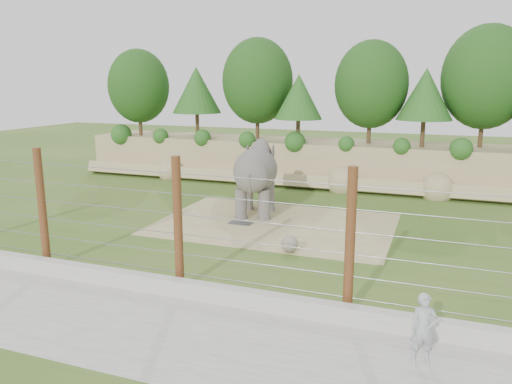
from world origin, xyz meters
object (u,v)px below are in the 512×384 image
(barrier_fence, at_px, (178,224))
(stone_ball, at_px, (290,244))
(elephant, at_px, (255,180))
(zookeeper, at_px, (424,328))

(barrier_fence, bearing_deg, stone_ball, 62.87)
(elephant, bearing_deg, stone_ball, -68.03)
(elephant, xyz_separation_m, zookeeper, (7.81, -10.44, -0.81))
(stone_ball, xyz_separation_m, barrier_fence, (-2.15, -4.20, 1.66))
(elephant, distance_m, zookeeper, 13.06)
(barrier_fence, bearing_deg, zookeeper, -13.77)
(stone_ball, height_order, zookeeper, zookeeper)
(zookeeper, bearing_deg, stone_ball, 110.01)
(barrier_fence, distance_m, zookeeper, 7.25)
(barrier_fence, relative_size, zookeeper, 12.72)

